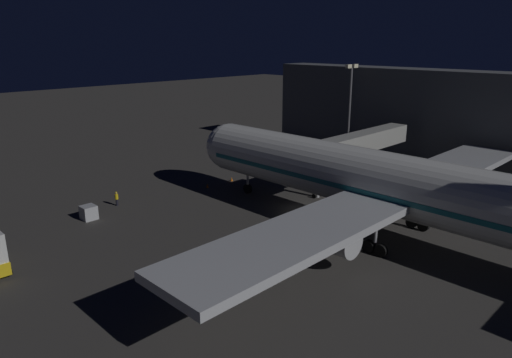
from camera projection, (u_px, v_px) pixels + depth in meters
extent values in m
plane|color=#383533|center=(303.00, 211.00, 53.73)|extent=(320.00, 320.00, 0.00)
cylinder|color=silver|center=(400.00, 186.00, 44.26)|extent=(6.01, 48.77, 6.01)
sphere|color=silver|center=(229.00, 146.00, 60.74)|extent=(5.89, 5.89, 5.89)
cube|color=#146670|center=(399.00, 190.00, 44.39)|extent=(6.07, 46.81, 0.50)
cube|color=black|center=(238.00, 140.00, 59.22)|extent=(3.30, 1.40, 0.90)
cube|color=#B7BABF|center=(392.00, 194.00, 45.08)|extent=(52.61, 6.65, 0.70)
cylinder|color=#B7BABF|center=(422.00, 190.00, 52.34)|extent=(2.72, 5.44, 2.72)
cylinder|color=black|center=(400.00, 185.00, 54.18)|extent=(2.32, 0.15, 2.32)
cylinder|color=#B7BABF|center=(327.00, 235.00, 40.24)|extent=(2.72, 5.44, 2.72)
cylinder|color=black|center=(303.00, 227.00, 42.08)|extent=(2.32, 0.15, 2.32)
cylinder|color=#B7BABF|center=(248.00, 177.00, 59.36)|extent=(0.28, 0.28, 2.04)
cylinder|color=black|center=(248.00, 189.00, 59.82)|extent=(0.45, 1.20, 1.20)
cylinder|color=#B7BABF|center=(419.00, 209.00, 47.94)|extent=(0.28, 0.28, 2.04)
cylinder|color=black|center=(412.00, 222.00, 48.84)|extent=(0.45, 1.20, 1.20)
cylinder|color=black|center=(423.00, 225.00, 47.96)|extent=(0.45, 1.20, 1.20)
cylinder|color=#B7BABF|center=(376.00, 232.00, 42.23)|extent=(0.28, 0.28, 2.04)
cylinder|color=black|center=(369.00, 246.00, 43.14)|extent=(0.45, 1.20, 1.20)
cylinder|color=black|center=(381.00, 250.00, 42.26)|extent=(0.45, 1.20, 1.20)
cube|color=#9E9E99|center=(361.00, 142.00, 63.21)|extent=(20.63, 2.60, 2.50)
cube|color=#9E9E99|center=(314.00, 155.00, 56.21)|extent=(3.20, 3.40, 3.00)
cube|color=black|center=(307.00, 157.00, 55.26)|extent=(0.70, 3.20, 2.70)
cylinder|color=#B7BABF|center=(318.00, 180.00, 57.88)|extent=(0.56, 0.56, 4.40)
cylinder|color=black|center=(320.00, 194.00, 58.83)|extent=(0.25, 0.60, 0.60)
cylinder|color=black|center=(314.00, 196.00, 58.01)|extent=(0.25, 0.60, 0.60)
cube|color=#4C4F54|center=(511.00, 127.00, 64.83)|extent=(6.00, 80.00, 14.69)
cylinder|color=#59595E|center=(349.00, 113.00, 76.65)|extent=(0.40, 0.40, 14.73)
cube|color=#F9EFC6|center=(355.00, 66.00, 75.07)|extent=(1.10, 0.50, 0.60)
cube|color=#F9EFC6|center=(349.00, 66.00, 73.85)|extent=(1.10, 0.50, 0.60)
cylinder|color=black|center=(10.00, 271.00, 39.02)|extent=(0.24, 0.70, 0.70)
cube|color=#B7BABF|center=(89.00, 213.00, 51.06)|extent=(1.53, 1.53, 1.56)
cylinder|color=black|center=(117.00, 202.00, 55.35)|extent=(0.28, 0.28, 0.82)
cylinder|color=yellow|center=(116.00, 197.00, 55.14)|extent=(0.40, 0.40, 0.66)
sphere|color=tan|center=(116.00, 193.00, 55.01)|extent=(0.24, 0.24, 0.24)
sphere|color=yellow|center=(116.00, 193.00, 55.00)|extent=(0.23, 0.23, 0.23)
cone|color=orange|center=(232.00, 179.00, 65.13)|extent=(0.36, 0.36, 0.55)
cone|color=orange|center=(207.00, 186.00, 62.14)|extent=(0.36, 0.36, 0.55)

